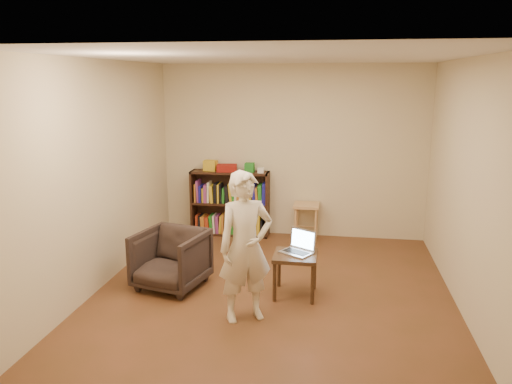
% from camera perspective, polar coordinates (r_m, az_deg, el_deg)
% --- Properties ---
extents(floor, '(4.50, 4.50, 0.00)m').
position_cam_1_polar(floor, '(5.78, 1.90, -11.51)').
color(floor, '#4E3219').
rests_on(floor, ground).
extents(ceiling, '(4.50, 4.50, 0.00)m').
position_cam_1_polar(ceiling, '(5.27, 2.11, 15.18)').
color(ceiling, silver).
rests_on(ceiling, wall_back).
extents(wall_back, '(4.00, 0.00, 4.00)m').
position_cam_1_polar(wall_back, '(7.58, 4.19, 4.61)').
color(wall_back, beige).
rests_on(wall_back, floor).
extents(wall_left, '(0.00, 4.50, 4.50)m').
position_cam_1_polar(wall_left, '(5.97, -17.43, 1.78)').
color(wall_left, beige).
rests_on(wall_left, floor).
extents(wall_right, '(0.00, 4.50, 4.50)m').
position_cam_1_polar(wall_right, '(5.50, 23.14, 0.42)').
color(wall_right, beige).
rests_on(wall_right, floor).
extents(bookshelf, '(1.20, 0.30, 1.00)m').
position_cam_1_polar(bookshelf, '(7.74, -2.96, -1.70)').
color(bookshelf, black).
rests_on(bookshelf, floor).
extents(box_yellow, '(0.21, 0.16, 0.16)m').
position_cam_1_polar(box_yellow, '(7.68, -5.23, 3.04)').
color(box_yellow, gold).
rests_on(box_yellow, bookshelf).
extents(red_cloth, '(0.33, 0.27, 0.10)m').
position_cam_1_polar(red_cloth, '(7.62, -3.35, 2.76)').
color(red_cloth, maroon).
rests_on(red_cloth, bookshelf).
extents(box_green, '(0.14, 0.14, 0.14)m').
position_cam_1_polar(box_green, '(7.54, -0.74, 2.82)').
color(box_green, '#207B23').
rests_on(box_green, bookshelf).
extents(box_white, '(0.10, 0.10, 0.07)m').
position_cam_1_polar(box_white, '(7.48, 0.55, 2.49)').
color(box_white, silver).
rests_on(box_white, bookshelf).
extents(stool, '(0.38, 0.38, 0.55)m').
position_cam_1_polar(stool, '(7.52, 5.78, -2.15)').
color(stool, tan).
rests_on(stool, floor).
extents(armchair, '(0.88, 0.89, 0.68)m').
position_cam_1_polar(armchair, '(5.91, -9.70, -7.58)').
color(armchair, '#2C221D').
rests_on(armchair, floor).
extents(side_table, '(0.47, 0.47, 0.49)m').
position_cam_1_polar(side_table, '(5.61, 4.53, -7.87)').
color(side_table, black).
rests_on(side_table, floor).
extents(laptop, '(0.42, 0.40, 0.25)m').
position_cam_1_polar(laptop, '(5.62, 4.92, -6.30)').
color(laptop, '#B3B2B7').
rests_on(laptop, side_table).
extents(person, '(0.66, 0.59, 1.52)m').
position_cam_1_polar(person, '(4.95, -1.21, -6.30)').
color(person, beige).
rests_on(person, floor).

